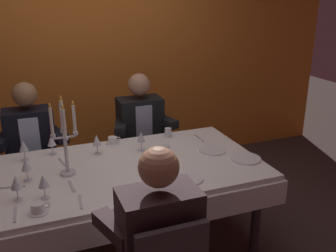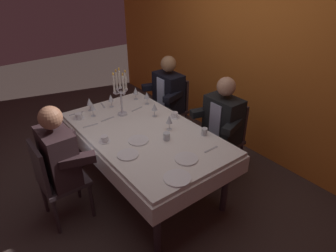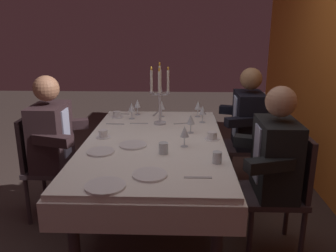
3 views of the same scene
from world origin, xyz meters
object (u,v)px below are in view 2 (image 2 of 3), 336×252
dinner_plate_3 (177,178)px  seated_diner_2 (223,119)px  dinner_plate_2 (138,140)px  coffee_cup_2 (105,139)px  water_tumbler_0 (204,132)px  water_tumbler_1 (167,136)px  wine_glass_4 (154,107)px  coffee_cup_0 (79,116)px  wine_glass_1 (92,107)px  candelabra (121,93)px  wine_glass_2 (89,102)px  wine_glass_6 (169,120)px  wine_glass_5 (111,98)px  wine_glass_3 (147,96)px  seated_diner_1 (58,156)px  dining_table (144,140)px  seated_diner_0 (169,92)px  wine_glass_0 (136,91)px  dinner_plate_0 (186,159)px  coffee_cup_1 (175,115)px  dinner_plate_1 (128,155)px

dinner_plate_3 → seated_diner_2: 1.22m
dinner_plate_2 → coffee_cup_2: (-0.20, -0.27, 0.02)m
water_tumbler_0 → water_tumbler_1: 0.40m
wine_glass_4 → coffee_cup_0: size_ratio=1.24×
seated_diner_2 → wine_glass_1: bearing=-130.2°
candelabra → wine_glass_2: 0.45m
wine_glass_1 → wine_glass_6: size_ratio=1.00×
wine_glass_5 → coffee_cup_0: (0.04, -0.45, -0.09)m
water_tumbler_1 → coffee_cup_0: bearing=-152.7°
candelabra → wine_glass_1: candelabra is taller
wine_glass_3 → wine_glass_5: (-0.20, -0.40, 0.00)m
wine_glass_4 → water_tumbler_0: bearing=13.4°
wine_glass_2 → coffee_cup_2: 0.77m
candelabra → dinner_plate_3: bearing=-10.3°
wine_glass_2 → wine_glass_4: (0.60, 0.53, 0.00)m
wine_glass_3 → seated_diner_1: bearing=-71.7°
wine_glass_6 → water_tumbler_1: (0.15, -0.15, -0.07)m
dining_table → wine_glass_6: (0.14, 0.24, 0.23)m
seated_diner_0 → seated_diner_2: (1.02, 0.00, 0.00)m
wine_glass_0 → dining_table: bearing=-27.1°
candelabra → wine_glass_4: bearing=46.3°
dining_table → dinner_plate_3: size_ratio=8.22×
dinner_plate_0 → wine_glass_6: bearing=157.8°
water_tumbler_0 → coffee_cup_1: size_ratio=0.60×
candelabra → dinner_plate_0: size_ratio=2.65×
dinner_plate_0 → seated_diner_1: 1.20m
dinner_plate_2 → dinner_plate_3: size_ratio=0.89×
wine_glass_2 → seated_diner_0: seated_diner_0 is taller
wine_glass_6 → dinner_plate_1: bearing=-76.1°
water_tumbler_0 → wine_glass_3: bearing=-177.8°
dinner_plate_0 → seated_diner_1: seated_diner_1 is taller
wine_glass_1 → coffee_cup_1: (0.61, 0.73, -0.09)m
wine_glass_6 → coffee_cup_2: wine_glass_6 is taller
coffee_cup_2 → wine_glass_5: bearing=146.8°
wine_glass_1 → wine_glass_2: same height
wine_glass_0 → dinner_plate_0: bearing=-14.2°
wine_glass_2 → seated_diner_2: (1.13, 1.12, -0.12)m
coffee_cup_2 → seated_diner_2: 1.37m
dinner_plate_1 → seated_diner_1: (-0.40, -0.52, -0.01)m
dinner_plate_2 → wine_glass_4: wine_glass_4 is taller
dinner_plate_3 → water_tumbler_0: (-0.38, 0.67, 0.03)m
dinner_plate_1 → coffee_cup_0: 0.99m
candelabra → dinner_plate_1: bearing=-26.8°
wine_glass_2 → wine_glass_6: (0.95, 0.47, 0.00)m
wine_glass_0 → wine_glass_3: size_ratio=1.00×
wine_glass_0 → wine_glass_1: size_ratio=1.00×
dinner_plate_3 → coffee_cup_2: size_ratio=1.79×
dinner_plate_1 → wine_glass_5: (-1.03, 0.39, 0.11)m
candelabra → dinner_plate_2: size_ratio=2.74×
coffee_cup_1 → wine_glass_6: bearing=-50.7°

